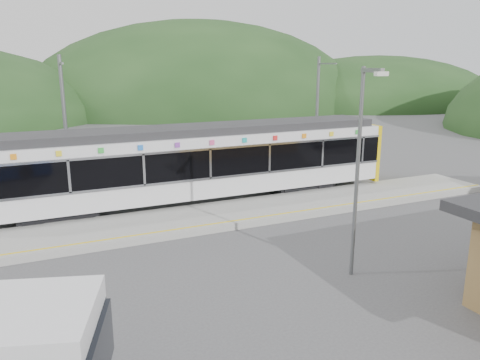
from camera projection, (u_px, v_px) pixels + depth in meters
name	position (u px, v px, depth m)	size (l,w,h in m)	color
ground	(285.00, 239.00, 18.05)	(120.00, 120.00, 0.00)	#4C4C4F
hills	(336.00, 189.00, 25.20)	(146.00, 149.00, 26.00)	#1E3D19
platform	(248.00, 212.00, 20.93)	(26.00, 3.20, 0.30)	#9E9E99
yellow_line	(261.00, 217.00, 19.74)	(26.00, 0.10, 0.01)	yellow
train	(190.00, 162.00, 22.13)	(20.44, 3.01, 3.74)	black
catenary_mast_west	(66.00, 128.00, 21.92)	(0.18, 1.80, 7.00)	slate
catenary_mast_east	(317.00, 115.00, 27.54)	(0.18, 1.80, 7.00)	slate
lamp_post	(361.00, 157.00, 14.00)	(0.38, 1.16, 6.51)	slate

